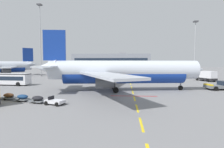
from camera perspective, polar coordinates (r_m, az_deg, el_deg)
The scene contains 10 objects.
ground at distance 54.38m, azimuth 29.83°, elevation -2.93°, with size 400.00×400.00×0.00m, color slate.
apron_paint_markings at distance 45.62m, azimuth 6.08°, elevation -3.64°, with size 8.00×95.69×0.01m.
airliner_foreground at distance 36.56m, azimuth 3.07°, elevation 0.79°, with size 34.80×34.32×12.20m.
pushback_tug at distance 44.66m, azimuth 31.56°, elevation -3.15°, with size 6.32×3.81×2.08m.
apron_shuttle_bus at distance 53.14m, azimuth -30.53°, elevation -1.20°, with size 12.20×3.71×3.00m.
fuel_service_truck at distance 63.27m, azimuth 27.85°, elevation -0.52°, with size 4.53×7.40×3.14m.
baggage_train at distance 29.05m, azimuth -24.70°, elevation -7.06°, with size 11.45×5.14×1.14m.
apron_light_mast_near at distance 82.55m, azimuth -21.97°, elevation 12.11°, with size 1.80×1.80×30.13m.
apron_light_mast_far at distance 85.78m, azimuth 25.03°, elevation 9.32°, with size 1.80×1.80×23.60m.
terminal_satellite at distance 161.79m, azimuth -0.12°, elevation 3.93°, with size 66.57×25.37×14.86m.
Camera 1 is at (16.44, -8.68, 5.74)m, focal length 28.62 mm.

